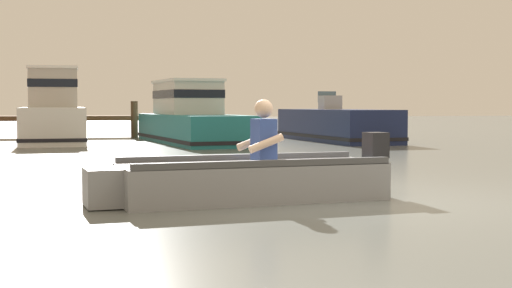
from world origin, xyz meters
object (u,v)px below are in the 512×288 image
at_px(rowboat_with_person, 246,179).
at_px(moored_boat_teal, 191,119).
at_px(moored_boat_navy, 336,126).
at_px(moored_boat_white, 53,114).

relative_size(rowboat_with_person, moored_boat_teal, 0.54).
bearing_deg(moored_boat_teal, moored_boat_navy, -3.40).
bearing_deg(moored_boat_teal, moored_boat_white, 164.05).
bearing_deg(moored_boat_white, moored_boat_teal, -15.95).
bearing_deg(moored_boat_white, rowboat_with_person, -79.77).
height_order(moored_boat_teal, moored_boat_navy, moored_boat_teal).
bearing_deg(moored_boat_navy, rowboat_with_person, -114.92).
bearing_deg(moored_boat_navy, moored_boat_teal, 176.60).
distance_m(moored_boat_white, moored_boat_teal, 4.18).
xyz_separation_m(moored_boat_white, moored_boat_navy, (8.56, -1.42, -0.38)).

